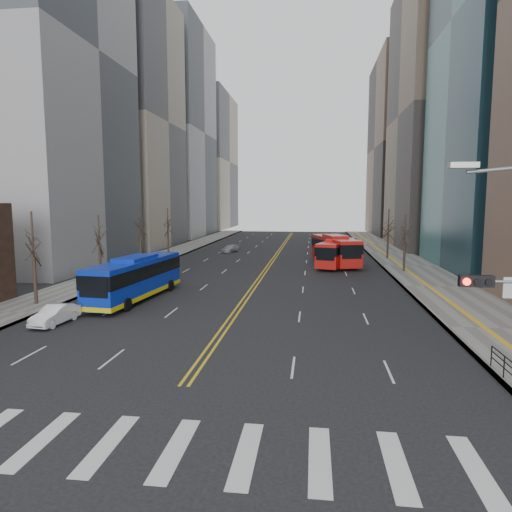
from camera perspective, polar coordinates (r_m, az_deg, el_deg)
ground at (r=16.92m, az=-14.16°, el=-22.10°), size 220.00×220.00×0.00m
sidewalk_right at (r=60.47m, az=18.50°, el=-1.17°), size 7.00×130.00×0.15m
sidewalk_left at (r=63.28m, az=-13.29°, el=-0.65°), size 5.00×130.00×0.15m
crosswalk at (r=16.92m, az=-14.16°, el=-22.08°), size 26.70×4.00×0.01m
centerline at (r=69.45m, az=2.55°, el=0.12°), size 0.55×100.00×0.01m
office_towers at (r=83.93m, az=3.52°, el=17.68°), size 83.00×134.00×58.00m
street_trees at (r=50.06m, az=-7.60°, el=3.05°), size 35.20×47.20×7.60m
blue_bus at (r=39.20m, az=-14.78°, el=-2.53°), size 3.86×12.69×3.63m
red_bus_near at (r=59.61m, az=9.84°, el=0.97°), size 6.07×12.53×3.85m
red_bus_far at (r=58.14m, az=10.09°, el=0.65°), size 5.65×11.38×3.53m
car_white at (r=33.39m, az=-23.81°, el=-6.71°), size 1.72×4.01×1.28m
car_dark_mid at (r=66.70m, az=10.17°, el=0.31°), size 2.49×4.19×1.34m
car_silver at (r=73.49m, az=-3.24°, el=0.95°), size 2.96×4.42×1.19m
car_dark_far at (r=84.09m, az=11.38°, el=1.61°), size 2.60×4.92×1.32m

